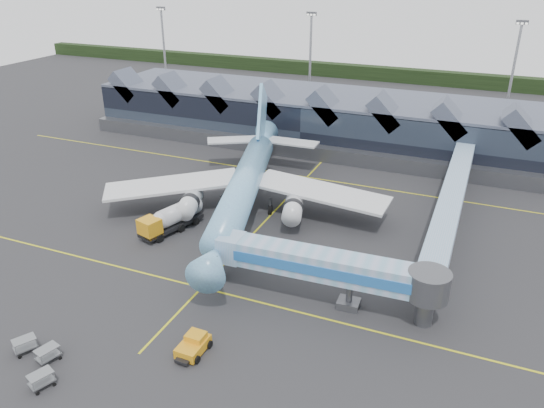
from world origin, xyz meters
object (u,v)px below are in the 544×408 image
at_px(main_airliner, 245,183).
at_px(jet_bridge, 341,270).
at_px(fuel_truck, 173,217).
at_px(pushback_tug, 193,345).

bearing_deg(main_airliner, jet_bridge, -57.52).
relative_size(jet_bridge, fuel_truck, 2.40).
xyz_separation_m(jet_bridge, pushback_tug, (-10.71, -12.52, -3.67)).
bearing_deg(pushback_tug, main_airliner, 106.93).
bearing_deg(fuel_truck, pushback_tug, -37.02).
relative_size(main_airliner, fuel_truck, 4.59).
bearing_deg(main_airliner, pushback_tug, -89.87).
bearing_deg(main_airliner, fuel_truck, -142.75).
bearing_deg(jet_bridge, pushback_tug, -132.91).
distance_m(jet_bridge, pushback_tug, 16.87).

